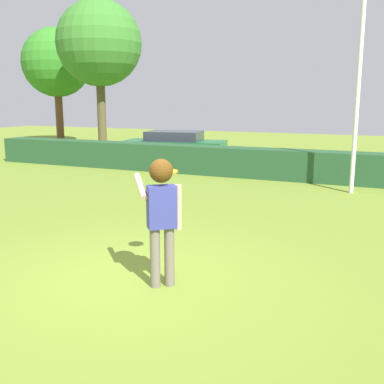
% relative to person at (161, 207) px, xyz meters
% --- Properties ---
extents(ground_plane, '(60.00, 60.00, 0.00)m').
position_rel_person_xyz_m(ground_plane, '(-0.50, 0.06, -1.12)').
color(ground_plane, olive).
extents(person, '(0.82, 0.53, 1.78)m').
position_rel_person_xyz_m(person, '(0.00, 0.00, 0.00)').
color(person, '#6D655A').
rests_on(person, ground).
extents(frisbee, '(0.27, 0.27, 0.04)m').
position_rel_person_xyz_m(frisbee, '(-0.22, 0.65, 0.38)').
color(frisbee, orange).
extents(lamppost, '(0.24, 0.24, 7.16)m').
position_rel_person_xyz_m(lamppost, '(1.73, 7.93, 2.78)').
color(lamppost, silver).
rests_on(lamppost, ground).
extents(hedge_row, '(23.14, 0.90, 0.96)m').
position_rel_person_xyz_m(hedge_row, '(-0.50, 9.38, -0.64)').
color(hedge_row, '#244C2B').
rests_on(hedge_row, ground).
extents(parked_car_green, '(4.44, 2.43, 1.25)m').
position_rel_person_xyz_m(parked_car_green, '(-5.73, 11.98, -0.43)').
color(parked_car_green, '#1E6633').
rests_on(parked_car_green, ground).
extents(birch_tree, '(4.08, 4.08, 7.22)m').
position_rel_person_xyz_m(birch_tree, '(-10.65, 13.88, 4.02)').
color(birch_tree, brown).
rests_on(birch_tree, ground).
extents(maple_tree, '(3.85, 3.85, 6.51)m').
position_rel_person_xyz_m(maple_tree, '(-15.23, 16.22, 3.44)').
color(maple_tree, brown).
rests_on(maple_tree, ground).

